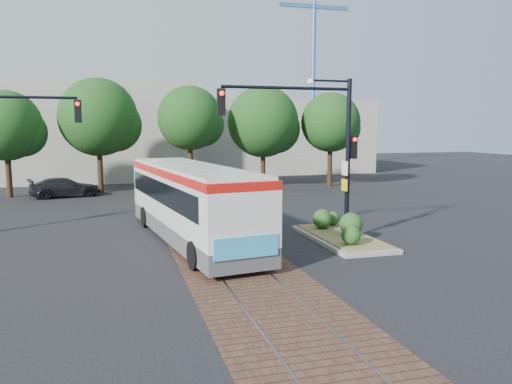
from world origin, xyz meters
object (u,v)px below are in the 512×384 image
city_bus (191,199)px  parked_car (65,187)px  signal_pole_main (319,133)px  traffic_island (341,232)px

city_bus → parked_car: city_bus is taller
city_bus → signal_pole_main: 5.51m
city_bus → traffic_island: bearing=-22.5°
parked_car → signal_pole_main: bearing=-159.8°
parked_car → city_bus: bearing=-171.4°
traffic_island → parked_car: parked_car is taller
city_bus → signal_pole_main: (4.70, -1.38, 2.52)m
traffic_island → signal_pole_main: (-0.96, 0.09, 3.83)m
signal_pole_main → city_bus: bearing=163.6°
city_bus → signal_pole_main: bearing=-24.4°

